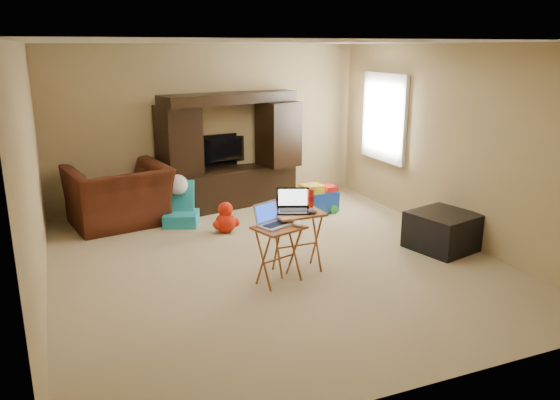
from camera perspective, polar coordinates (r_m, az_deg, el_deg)
name	(u,v)px	position (r m, az deg, el deg)	size (l,w,h in m)	color
floor	(274,260)	(6.54, -0.67, -6.32)	(5.50, 5.50, 0.00)	tan
ceiling	(273,42)	(6.06, -0.75, 16.17)	(5.50, 5.50, 0.00)	silver
wall_back	(209,126)	(8.75, -7.47, 7.70)	(5.00, 5.00, 0.00)	tan
wall_front	(423,230)	(3.84, 14.72, -3.08)	(5.00, 5.00, 0.00)	tan
wall_left	(32,177)	(5.76, -24.50, 2.23)	(5.50, 5.50, 0.00)	tan
wall_right	(452,143)	(7.46, 17.52, 5.72)	(5.50, 5.50, 0.00)	tan
window_pane	(385,118)	(8.66, 10.93, 8.46)	(1.20, 1.20, 0.00)	white
window_frame	(384,118)	(8.64, 10.81, 8.46)	(0.06, 1.14, 1.34)	white
entertainment_center	(231,150)	(8.60, -5.19, 5.18)	(2.17, 0.54, 1.78)	black
television	(227,151)	(8.79, -5.58, 5.16)	(0.90, 0.12, 0.52)	black
recliner	(119,196)	(8.01, -16.50, 0.40)	(1.31, 1.14, 0.85)	#491F0F
child_rocker	(181,204)	(7.84, -10.35, -0.37)	(0.47, 0.54, 0.62)	teal
plush_toy	(226,217)	(7.46, -5.71, -1.79)	(0.39, 0.33, 0.43)	red
push_toy	(318,198)	(8.35, 3.97, 0.23)	(0.61, 0.43, 0.45)	blue
ottoman	(443,231)	(7.13, 16.65, -3.11)	(0.72, 0.72, 0.47)	black
tray_table_left	(279,255)	(5.84, -0.10, -5.75)	(0.49, 0.39, 0.63)	#AD5829
tray_table_right	(297,242)	(6.12, 1.80, -4.37)	(0.54, 0.43, 0.70)	#A46327
laptop_left	(275,215)	(5.71, -0.50, -1.60)	(0.33, 0.27, 0.24)	#B3B3B8
laptop_right	(293,201)	(5.98, 1.41, -0.12)	(0.37, 0.30, 0.24)	black
mouse_left	(298,224)	(5.73, 1.92, -2.52)	(0.08, 0.13, 0.05)	white
mouse_right	(313,211)	(5.95, 3.44, -1.13)	(0.09, 0.14, 0.06)	#45464B
water_bottle	(311,199)	(6.13, 3.23, 0.14)	(0.07, 0.07, 0.22)	red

